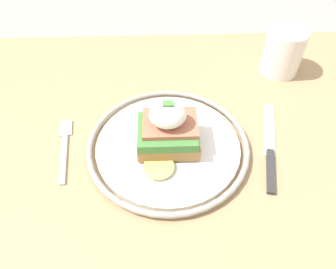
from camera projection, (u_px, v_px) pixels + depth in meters
dining_table at (157, 199)px, 0.61m from camera, size 1.08×0.79×0.72m
plate at (168, 145)px, 0.55m from camera, size 0.27×0.27×0.02m
sandwich at (168, 130)px, 0.52m from camera, size 0.10×0.12×0.09m
fork at (65, 146)px, 0.56m from camera, size 0.03×0.14×0.00m
knife at (270, 152)px, 0.55m from camera, size 0.06×0.20×0.01m
cup at (283, 51)px, 0.67m from camera, size 0.08×0.08×0.09m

